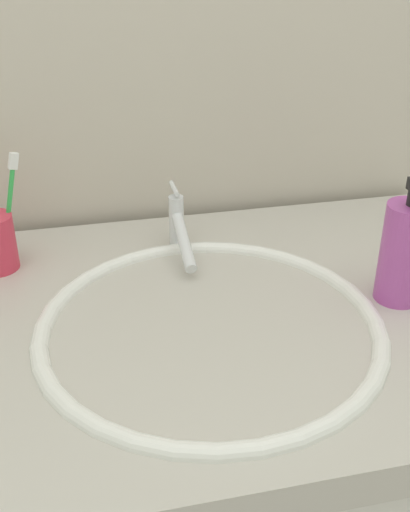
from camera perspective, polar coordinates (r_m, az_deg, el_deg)
name	(u,v)px	position (r m, az deg, el deg)	size (l,w,h in m)	color
tiled_wall_back	(135,9)	(1.04, -6.54, 21.80)	(2.24, 0.04, 2.40)	beige
sink_basin	(210,351)	(0.83, 0.46, -8.79)	(0.46, 0.46, 0.11)	white
faucet	(179,228)	(0.96, -2.40, 2.62)	(0.02, 0.16, 0.10)	silver
toothbrush_green	(9,202)	(0.95, -17.71, 4.82)	(0.05, 0.03, 0.17)	green
soap_dispenser	(404,252)	(0.87, 18.00, 0.39)	(0.06, 0.06, 0.18)	#B24CA5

